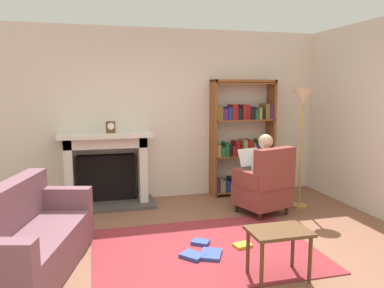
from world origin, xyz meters
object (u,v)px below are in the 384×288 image
(fireplace, at_px, (106,167))
(mantel_clock, at_px, (111,127))
(bookshelf, at_px, (243,140))
(side_table, at_px, (279,238))
(floor_lamp, at_px, (303,107))
(seated_reader, at_px, (260,170))
(armchair_reading, at_px, (265,185))
(sofa_floral, at_px, (27,241))

(fireplace, height_order, mantel_clock, mantel_clock)
(fireplace, relative_size, bookshelf, 0.73)
(side_table, distance_m, floor_lamp, 2.60)
(mantel_clock, bearing_deg, fireplace, 127.70)
(floor_lamp, bearing_deg, seated_reader, -172.00)
(armchair_reading, bearing_deg, fireplace, -45.15)
(mantel_clock, xyz_separation_m, seated_reader, (2.01, -0.85, -0.58))
(mantel_clock, bearing_deg, seated_reader, -22.95)
(seated_reader, relative_size, floor_lamp, 0.65)
(seated_reader, bearing_deg, armchair_reading, 90.00)
(armchair_reading, xyz_separation_m, side_table, (-0.68, -1.72, -0.03))
(side_table, height_order, floor_lamp, floor_lamp)
(mantel_clock, distance_m, sofa_floral, 2.34)
(sofa_floral, height_order, floor_lamp, floor_lamp)
(armchair_reading, bearing_deg, side_table, 49.70)
(fireplace, height_order, sofa_floral, fireplace)
(bookshelf, relative_size, seated_reader, 1.67)
(bookshelf, height_order, seated_reader, bookshelf)
(mantel_clock, distance_m, side_table, 3.11)
(sofa_floral, xyz_separation_m, side_table, (2.27, -0.71, 0.08))
(floor_lamp, bearing_deg, side_table, -124.94)
(bookshelf, height_order, side_table, bookshelf)
(fireplace, bearing_deg, sofa_floral, -111.83)
(armchair_reading, distance_m, floor_lamp, 1.28)
(fireplace, relative_size, sofa_floral, 0.76)
(seated_reader, relative_size, side_table, 2.04)
(armchair_reading, relative_size, seated_reader, 0.85)
(armchair_reading, relative_size, side_table, 1.73)
(mantel_clock, relative_size, sofa_floral, 0.09)
(fireplace, relative_size, floor_lamp, 0.79)
(bookshelf, distance_m, seated_reader, 1.04)
(mantel_clock, bearing_deg, armchair_reading, -25.18)
(mantel_clock, height_order, side_table, mantel_clock)
(side_table, relative_size, floor_lamp, 0.32)
(bookshelf, xyz_separation_m, seated_reader, (-0.14, -0.99, -0.29))
(mantel_clock, relative_size, seated_reader, 0.15)
(bookshelf, bearing_deg, seated_reader, -98.28)
(mantel_clock, relative_size, side_table, 0.30)
(armchair_reading, height_order, sofa_floral, armchair_reading)
(fireplace, xyz_separation_m, seated_reader, (2.09, -0.95, 0.03))
(fireplace, bearing_deg, seated_reader, -24.50)
(seated_reader, distance_m, sofa_floral, 3.14)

